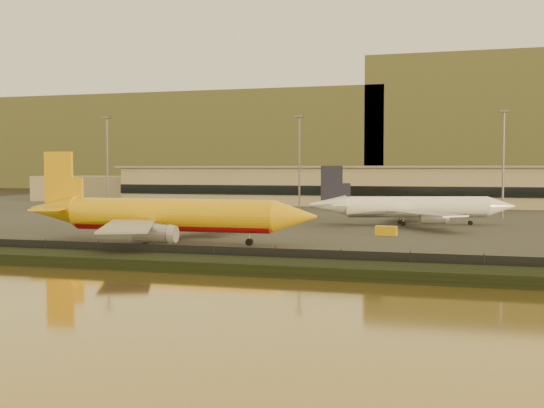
{
  "coord_description": "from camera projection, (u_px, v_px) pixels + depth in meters",
  "views": [
    {
      "loc": [
        32.3,
        -91.47,
        12.01
      ],
      "look_at": [
        2.32,
        12.0,
        6.37
      ],
      "focal_mm": 45.0,
      "sensor_mm": 36.0,
      "label": 1
    }
  ],
  "objects": [
    {
      "name": "gse_vehicle_white",
      "position": [
        193.0,
        225.0,
        133.17
      ],
      "size": [
        3.85,
        2.43,
        1.6
      ],
      "primitive_type": "cube",
      "rotation": [
        0.0,
        0.0,
        0.25
      ],
      "color": "white",
      "rests_on": "tarmac"
    },
    {
      "name": "dhl_cargo_jet",
      "position": [
        166.0,
        216.0,
        107.75
      ],
      "size": [
        48.64,
        47.78,
        14.57
      ],
      "rotation": [
        0.0,
        0.0,
        0.02
      ],
      "color": "#DDA30B",
      "rests_on": "tarmac"
    },
    {
      "name": "tarmac",
      "position": [
        347.0,
        211.0,
        188.46
      ],
      "size": [
        320.0,
        220.0,
        0.2
      ],
      "primitive_type": "cube",
      "color": "#2D2D2D",
      "rests_on": "ground"
    },
    {
      "name": "terminal_building",
      "position": [
        319.0,
        186.0,
        221.48
      ],
      "size": [
        202.0,
        25.0,
        12.6
      ],
      "color": "tan",
      "rests_on": "tarmac"
    },
    {
      "name": "white_narrowbody_jet",
      "position": [
        413.0,
        207.0,
        141.8
      ],
      "size": [
        42.21,
        40.21,
        12.36
      ],
      "rotation": [
        0.0,
        0.0,
        0.29
      ],
      "color": "white",
      "rests_on": "tarmac"
    },
    {
      "name": "apron_light_masts",
      "position": [
        395.0,
        153.0,
        164.29
      ],
      "size": [
        152.2,
        12.2,
        25.4
      ],
      "color": "slate",
      "rests_on": "tarmac"
    },
    {
      "name": "distant_hills",
      "position": [
        382.0,
        138.0,
        427.59
      ],
      "size": [
        470.0,
        160.0,
        70.0
      ],
      "color": "brown",
      "rests_on": "ground"
    },
    {
      "name": "ground",
      "position": [
        233.0,
        252.0,
        97.34
      ],
      "size": [
        900.0,
        900.0,
        0.0
      ],
      "primitive_type": "plane",
      "color": "black",
      "rests_on": "ground"
    },
    {
      "name": "embankment",
      "position": [
        186.0,
        263.0,
        81.0
      ],
      "size": [
        320.0,
        7.0,
        1.4
      ],
      "primitive_type": "cube",
      "color": "black",
      "rests_on": "ground"
    },
    {
      "name": "perimeter_fence",
      "position": [
        198.0,
        254.0,
        84.81
      ],
      "size": [
        300.0,
        0.05,
        2.2
      ],
      "primitive_type": "cube",
      "color": "black",
      "rests_on": "tarmac"
    },
    {
      "name": "gse_vehicle_yellow",
      "position": [
        386.0,
        231.0,
        120.08
      ],
      "size": [
        3.8,
        1.94,
        1.66
      ],
      "primitive_type": "cube",
      "rotation": [
        0.0,
        0.0,
        -0.08
      ],
      "color": "#DDA30B",
      "rests_on": "tarmac"
    }
  ]
}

